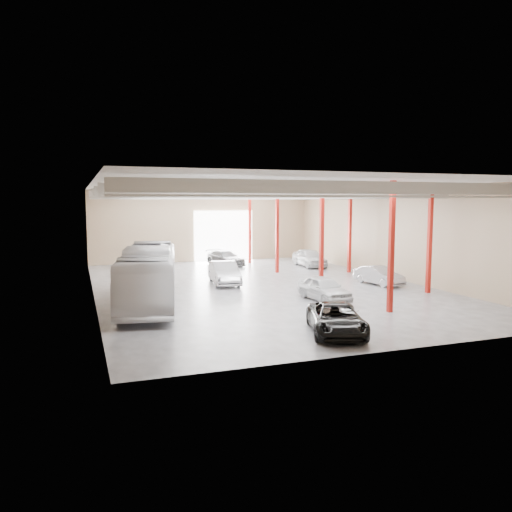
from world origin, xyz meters
TOP-DOWN VIEW (x-y plane):
  - depot_shell at (0.13, 0.48)m, footprint 22.12×32.12m
  - coach_bus at (-8.04, -3.57)m, footprint 5.05×12.47m
  - black_sedan at (-1.10, -13.00)m, footprint 3.75×5.36m
  - car_row_a at (1.95, -6.00)m, footprint 1.99×4.38m
  - car_row_b at (-2.00, 1.81)m, footprint 2.22×5.06m
  - car_row_c at (1.08, 12.00)m, footprint 3.11×5.08m
  - car_right_near at (8.30, -2.19)m, footprint 2.03×4.18m
  - car_right_far at (8.07, 8.57)m, footprint 2.11×4.84m

SIDE VIEW (x-z plane):
  - car_right_near at x=8.30m, z-range 0.00..1.32m
  - black_sedan at x=-1.10m, z-range 0.00..1.36m
  - car_row_c at x=1.08m, z-range 0.00..1.37m
  - car_row_a at x=1.95m, z-range 0.00..1.46m
  - car_row_b at x=-2.00m, z-range 0.00..1.62m
  - car_right_far at x=8.07m, z-range 0.00..1.62m
  - coach_bus at x=-8.04m, z-range 0.00..3.39m
  - depot_shell at x=0.13m, z-range 1.44..8.51m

